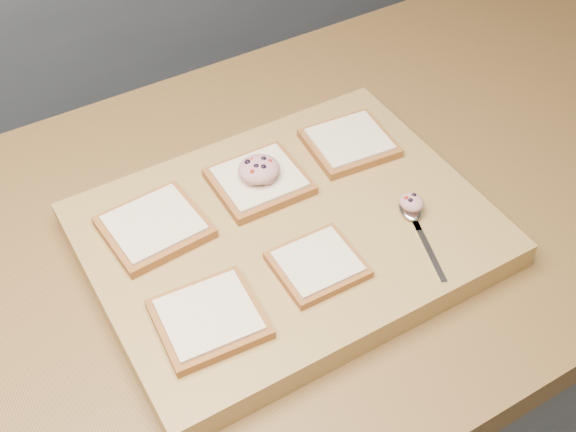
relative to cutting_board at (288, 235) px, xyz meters
name	(u,v)px	position (x,y,z in m)	size (l,w,h in m)	color
island_counter	(284,377)	(0.02, 0.05, -0.47)	(2.00, 0.80, 0.90)	slate
back_counter	(49,22)	(0.02, 1.48, -0.45)	(3.60, 0.62, 0.94)	slate
cutting_board	(288,235)	(0.00, 0.00, 0.00)	(0.54, 0.41, 0.04)	#9D7F43
bread_far_left	(154,226)	(-0.16, 0.08, 0.03)	(0.14, 0.13, 0.02)	#975527
bread_far_center	(259,181)	(0.00, 0.09, 0.03)	(0.13, 0.12, 0.02)	#975527
bread_far_right	(349,142)	(0.16, 0.09, 0.03)	(0.13, 0.12, 0.02)	#975527
bread_near_left	(209,318)	(-0.16, -0.09, 0.03)	(0.13, 0.12, 0.02)	#975527
bread_near_center	(318,264)	(-0.01, -0.09, 0.03)	(0.11, 0.10, 0.02)	#975527
tuna_salad_dollop	(259,169)	(0.00, 0.09, 0.05)	(0.06, 0.06, 0.03)	#B17671
spoon	(413,215)	(0.16, -0.08, 0.03)	(0.06, 0.15, 0.01)	silver
spoon_salad	(411,202)	(0.16, -0.07, 0.04)	(0.03, 0.04, 0.02)	#B17671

